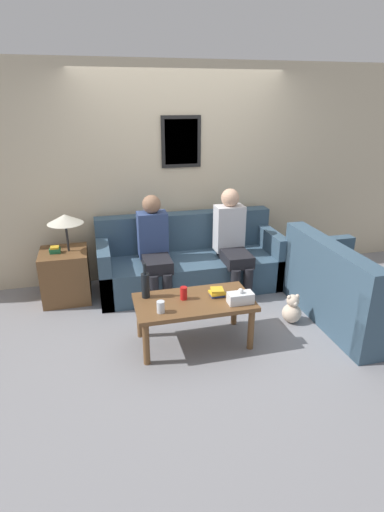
{
  "coord_description": "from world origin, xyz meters",
  "views": [
    {
      "loc": [
        -1.07,
        -3.9,
        2.19
      ],
      "look_at": [
        -0.13,
        -0.14,
        0.65
      ],
      "focal_mm": 28.0,
      "sensor_mm": 36.0,
      "label": 1
    }
  ],
  "objects_px": {
    "wine_bottle": "(145,285)",
    "person_right": "(232,238)",
    "couch_main": "(189,263)",
    "coffee_table": "(194,306)",
    "person_left": "(154,245)",
    "drinking_glass": "(161,307)",
    "teddy_bear": "(292,310)",
    "couch_side": "(348,293)"
  },
  "relations": [
    {
      "from": "couch_main",
      "to": "person_left",
      "type": "xyz_separation_m",
      "value": [
        -0.45,
        -0.14,
        0.33
      ]
    },
    {
      "from": "couch_side",
      "to": "wine_bottle",
      "type": "xyz_separation_m",
      "value": [
        -2.09,
        0.12,
        0.28
      ]
    },
    {
      "from": "couch_main",
      "to": "couch_side",
      "type": "height_order",
      "value": "same"
    },
    {
      "from": "couch_side",
      "to": "teddy_bear",
      "type": "relative_size",
      "value": 4.87
    },
    {
      "from": "coffee_table",
      "to": "person_right",
      "type": "height_order",
      "value": "person_right"
    },
    {
      "from": "coffee_table",
      "to": "drinking_glass",
      "type": "height_order",
      "value": "drinking_glass"
    },
    {
      "from": "person_left",
      "to": "teddy_bear",
      "type": "height_order",
      "value": "person_left"
    },
    {
      "from": "couch_main",
      "to": "person_left",
      "type": "distance_m",
      "value": 0.57
    },
    {
      "from": "person_right",
      "to": "teddy_bear",
      "type": "distance_m",
      "value": 1.12
    },
    {
      "from": "wine_bottle",
      "to": "teddy_bear",
      "type": "height_order",
      "value": "wine_bottle"
    },
    {
      "from": "couch_main",
      "to": "coffee_table",
      "type": "height_order",
      "value": "couch_main"
    },
    {
      "from": "coffee_table",
      "to": "person_right",
      "type": "bearing_deg",
      "value": 55.0
    },
    {
      "from": "drinking_glass",
      "to": "person_left",
      "type": "relative_size",
      "value": 0.09
    },
    {
      "from": "wine_bottle",
      "to": "person_left",
      "type": "height_order",
      "value": "person_left"
    },
    {
      "from": "couch_main",
      "to": "drinking_glass",
      "type": "bearing_deg",
      "value": -113.17
    },
    {
      "from": "couch_main",
      "to": "wine_bottle",
      "type": "relative_size",
      "value": 6.5
    },
    {
      "from": "drinking_glass",
      "to": "person_left",
      "type": "xyz_separation_m",
      "value": [
        0.15,
        1.24,
        0.12
      ]
    },
    {
      "from": "wine_bottle",
      "to": "person_left",
      "type": "relative_size",
      "value": 0.29
    },
    {
      "from": "drinking_glass",
      "to": "person_left",
      "type": "bearing_deg",
      "value": 83.22
    },
    {
      "from": "person_left",
      "to": "person_right",
      "type": "height_order",
      "value": "person_right"
    },
    {
      "from": "person_left",
      "to": "coffee_table",
      "type": "bearing_deg",
      "value": -80.31
    },
    {
      "from": "couch_main",
      "to": "coffee_table",
      "type": "distance_m",
      "value": 1.27
    },
    {
      "from": "couch_main",
      "to": "person_right",
      "type": "relative_size",
      "value": 1.82
    },
    {
      "from": "couch_main",
      "to": "coffee_table",
      "type": "bearing_deg",
      "value": -101.77
    },
    {
      "from": "person_left",
      "to": "teddy_bear",
      "type": "distance_m",
      "value": 1.68
    },
    {
      "from": "couch_main",
      "to": "wine_bottle",
      "type": "height_order",
      "value": "couch_main"
    },
    {
      "from": "teddy_bear",
      "to": "coffee_table",
      "type": "bearing_deg",
      "value": -173.92
    },
    {
      "from": "coffee_table",
      "to": "drinking_glass",
      "type": "distance_m",
      "value": 0.38
    },
    {
      "from": "couch_main",
      "to": "drinking_glass",
      "type": "height_order",
      "value": "couch_main"
    },
    {
      "from": "person_left",
      "to": "couch_side",
      "type": "bearing_deg",
      "value": -29.49
    },
    {
      "from": "couch_main",
      "to": "teddy_bear",
      "type": "distance_m",
      "value": 1.4
    },
    {
      "from": "wine_bottle",
      "to": "person_right",
      "type": "distance_m",
      "value": 1.45
    },
    {
      "from": "wine_bottle",
      "to": "drinking_glass",
      "type": "bearing_deg",
      "value": -74.94
    },
    {
      "from": "couch_main",
      "to": "person_left",
      "type": "height_order",
      "value": "person_left"
    },
    {
      "from": "couch_side",
      "to": "teddy_bear",
      "type": "xyz_separation_m",
      "value": [
        -0.59,
        0.07,
        -0.16
      ]
    },
    {
      "from": "couch_main",
      "to": "coffee_table",
      "type": "xyz_separation_m",
      "value": [
        -0.26,
        -1.24,
        0.09
      ]
    },
    {
      "from": "couch_side",
      "to": "person_right",
      "type": "bearing_deg",
      "value": 43.0
    },
    {
      "from": "coffee_table",
      "to": "teddy_bear",
      "type": "distance_m",
      "value": 1.12
    },
    {
      "from": "couch_side",
      "to": "coffee_table",
      "type": "xyz_separation_m",
      "value": [
        -1.67,
        -0.05,
        0.09
      ]
    },
    {
      "from": "teddy_bear",
      "to": "couch_side",
      "type": "bearing_deg",
      "value": -6.53
    },
    {
      "from": "coffee_table",
      "to": "person_left",
      "type": "distance_m",
      "value": 1.14
    },
    {
      "from": "coffee_table",
      "to": "teddy_bear",
      "type": "xyz_separation_m",
      "value": [
        1.08,
        0.12,
        -0.25
      ]
    }
  ]
}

